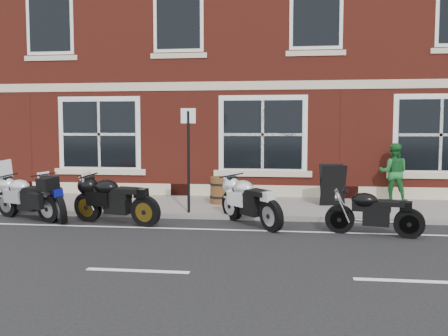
{
  "coord_description": "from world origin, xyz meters",
  "views": [
    {
      "loc": [
        2.25,
        -10.19,
        2.17
      ],
      "look_at": [
        0.73,
        1.6,
        1.21
      ],
      "focal_mm": 40.0,
      "sensor_mm": 36.0,
      "label": 1
    }
  ],
  "objects": [
    {
      "name": "ground",
      "position": [
        0.0,
        0.0,
        0.0
      ],
      "size": [
        80.0,
        80.0,
        0.0
      ],
      "primitive_type": "plane",
      "color": "black",
      "rests_on": "ground"
    },
    {
      "name": "sidewalk",
      "position": [
        0.0,
        3.0,
        0.06
      ],
      "size": [
        30.0,
        3.0,
        0.12
      ],
      "primitive_type": "cube",
      "color": "slate",
      "rests_on": "ground"
    },
    {
      "name": "kerb",
      "position": [
        0.0,
        1.42,
        0.06
      ],
      "size": [
        30.0,
        0.16,
        0.12
      ],
      "primitive_type": "cube",
      "color": "slate",
      "rests_on": "ground"
    },
    {
      "name": "pub_building",
      "position": [
        0.0,
        10.5,
        6.0
      ],
      "size": [
        24.0,
        12.0,
        12.0
      ],
      "primitive_type": "cube",
      "color": "maroon",
      "rests_on": "ground"
    },
    {
      "name": "moto_touring_silver",
      "position": [
        -3.88,
        0.83,
        0.57
      ],
      "size": [
        2.0,
        0.96,
        1.4
      ],
      "rotation": [
        0.0,
        0.0,
        1.17
      ],
      "color": "black",
      "rests_on": "ground"
    },
    {
      "name": "moto_sport_red",
      "position": [
        -3.26,
        0.96,
        0.55
      ],
      "size": [
        1.42,
        1.75,
        0.95
      ],
      "rotation": [
        0.0,
        0.0,
        0.67
      ],
      "color": "black",
      "rests_on": "ground"
    },
    {
      "name": "moto_sport_black",
      "position": [
        -1.61,
        0.54,
        0.58
      ],
      "size": [
        2.2,
        0.77,
        1.01
      ],
      "rotation": [
        0.0,
        0.0,
        1.28
      ],
      "color": "black",
      "rests_on": "ground"
    },
    {
      "name": "moto_sport_silver",
      "position": [
        1.43,
        0.79,
        0.57
      ],
      "size": [
        1.49,
        1.83,
        1.0
      ],
      "rotation": [
        0.0,
        0.0,
        0.67
      ],
      "color": "black",
      "rests_on": "ground"
    },
    {
      "name": "moto_naked_black",
      "position": [
        3.94,
        0.04,
        0.5
      ],
      "size": [
        1.91,
        0.6,
        0.87
      ],
      "rotation": [
        0.0,
        0.0,
        1.32
      ],
      "color": "black",
      "rests_on": "ground"
    },
    {
      "name": "pedestrian_right",
      "position": [
        5.16,
        4.07,
        0.93
      ],
      "size": [
        0.89,
        0.75,
        1.62
      ],
      "primitive_type": "imported",
      "rotation": [
        0.0,
        0.0,
        2.95
      ],
      "color": "#1C6429",
      "rests_on": "sidewalk"
    },
    {
      "name": "a_board_sign",
      "position": [
        3.43,
        3.2,
        0.66
      ],
      "size": [
        0.73,
        0.57,
        1.09
      ],
      "primitive_type": null,
      "rotation": [
        0.0,
        0.0,
        0.22
      ],
      "color": "black",
      "rests_on": "sidewalk"
    },
    {
      "name": "barrel_planter",
      "position": [
        0.47,
        3.13,
        0.48
      ],
      "size": [
        0.65,
        0.65,
        0.72
      ],
      "color": "#552B16",
      "rests_on": "sidewalk"
    },
    {
      "name": "parking_sign",
      "position": [
        -0.12,
        1.55,
        1.57
      ],
      "size": [
        0.36,
        0.07,
        2.51
      ],
      "rotation": [
        0.0,
        0.0,
        0.04
      ],
      "color": "black",
      "rests_on": "sidewalk"
    }
  ]
}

